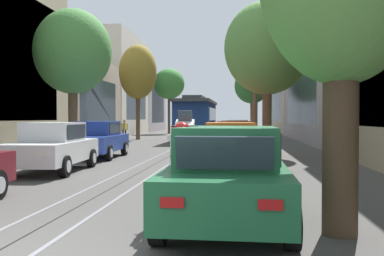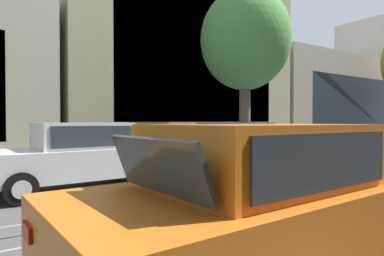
# 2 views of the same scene
# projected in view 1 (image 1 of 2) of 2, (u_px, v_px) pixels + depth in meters

# --- Properties ---
(ground_plane) EXTENTS (160.00, 160.00, 0.00)m
(ground_plane) POSITION_uv_depth(u_px,v_px,m) (191.00, 144.00, 29.06)
(ground_plane) COLOR #4C4947
(trolley_track_rails) EXTENTS (1.14, 70.62, 0.01)m
(trolley_track_rails) POSITION_uv_depth(u_px,v_px,m) (197.00, 141.00, 33.30)
(trolley_track_rails) COLOR gray
(trolley_track_rails) RESTS_ON ground
(building_facade_left) EXTENTS (5.65, 62.32, 10.62)m
(building_facade_left) POSITION_uv_depth(u_px,v_px,m) (71.00, 85.00, 34.74)
(building_facade_left) COLOR #BCAD93
(building_facade_left) RESTS_ON ground
(building_facade_right) EXTENTS (5.70, 62.32, 9.56)m
(building_facade_right) POSITION_uv_depth(u_px,v_px,m) (331.00, 81.00, 33.37)
(building_facade_right) COLOR tan
(building_facade_right) RESTS_ON ground
(parked_car_white_second_left) EXTENTS (2.14, 4.42, 1.58)m
(parked_car_white_second_left) POSITION_uv_depth(u_px,v_px,m) (53.00, 147.00, 14.14)
(parked_car_white_second_left) COLOR silver
(parked_car_white_second_left) RESTS_ON ground
(parked_car_blue_mid_left) EXTENTS (2.07, 4.39, 1.58)m
(parked_car_blue_mid_left) POSITION_uv_depth(u_px,v_px,m) (97.00, 139.00, 19.06)
(parked_car_blue_mid_left) COLOR #233D93
(parked_car_blue_mid_left) RESTS_ON ground
(parked_car_green_near_right) EXTENTS (2.06, 4.39, 1.58)m
(parked_car_green_near_right) POSITION_uv_depth(u_px,v_px,m) (228.00, 175.00, 7.10)
(parked_car_green_near_right) COLOR #1E6038
(parked_car_green_near_right) RESTS_ON ground
(parked_car_orange_second_right) EXTENTS (2.13, 4.42, 1.58)m
(parked_car_orange_second_right) POSITION_uv_depth(u_px,v_px,m) (230.00, 147.00, 13.93)
(parked_car_orange_second_right) COLOR orange
(parked_car_orange_second_right) RESTS_ON ground
(parked_car_red_mid_right) EXTENTS (2.11, 4.41, 1.58)m
(parked_car_red_mid_right) POSITION_uv_depth(u_px,v_px,m) (235.00, 138.00, 19.84)
(parked_car_red_mid_right) COLOR red
(parked_car_red_mid_right) RESTS_ON ground
(parked_car_green_fourth_right) EXTENTS (2.03, 4.38, 1.58)m
(parked_car_green_fourth_right) POSITION_uv_depth(u_px,v_px,m) (234.00, 133.00, 26.36)
(parked_car_green_fourth_right) COLOR #1E6038
(parked_car_green_fourth_right) RESTS_ON ground
(parked_car_red_fifth_right) EXTENTS (2.04, 4.38, 1.58)m
(parked_car_red_fifth_right) POSITION_uv_depth(u_px,v_px,m) (237.00, 130.00, 33.43)
(parked_car_red_fifth_right) COLOR red
(parked_car_red_fifth_right) RESTS_ON ground
(street_tree_kerb_left_second) EXTENTS (3.79, 3.57, 7.05)m
(street_tree_kerb_left_second) POSITION_uv_depth(u_px,v_px,m) (73.00, 52.00, 21.49)
(street_tree_kerb_left_second) COLOR brown
(street_tree_kerb_left_second) RESTS_ON ground
(street_tree_kerb_left_mid) EXTENTS (3.03, 2.79, 7.60)m
(street_tree_kerb_left_mid) POSITION_uv_depth(u_px,v_px,m) (138.00, 72.00, 35.24)
(street_tree_kerb_left_mid) COLOR brown
(street_tree_kerb_left_mid) RESTS_ON ground
(street_tree_kerb_left_fourth) EXTENTS (3.44, 3.64, 7.18)m
(street_tree_kerb_left_fourth) POSITION_uv_depth(u_px,v_px,m) (169.00, 84.00, 48.54)
(street_tree_kerb_left_fourth) COLOR #4C3826
(street_tree_kerb_left_fourth) RESTS_ON ground
(street_tree_kerb_right_second) EXTENTS (3.99, 3.42, 7.17)m
(street_tree_kerb_right_second) POSITION_uv_depth(u_px,v_px,m) (267.00, 49.00, 20.44)
(street_tree_kerb_right_second) COLOR brown
(street_tree_kerb_right_second) RESTS_ON ground
(street_tree_kerb_right_mid) EXTENTS (2.75, 2.59, 8.09)m
(street_tree_kerb_right_mid) POSITION_uv_depth(u_px,v_px,m) (255.00, 63.00, 34.27)
(street_tree_kerb_right_mid) COLOR brown
(street_tree_kerb_right_mid) RESTS_ON ground
(street_tree_kerb_right_fourth) EXTENTS (3.73, 3.29, 7.13)m
(street_tree_kerb_right_fourth) POSITION_uv_depth(u_px,v_px,m) (252.00, 86.00, 47.57)
(street_tree_kerb_right_fourth) COLOR brown
(street_tree_kerb_right_fourth) RESTS_ON ground
(cable_car_trolley) EXTENTS (2.66, 9.15, 3.28)m
(cable_car_trolley) POSITION_uv_depth(u_px,v_px,m) (196.00, 119.00, 32.53)
(cable_car_trolley) COLOR navy
(cable_car_trolley) RESTS_ON ground
(motorcycle_with_rider) EXTENTS (0.50, 1.85, 1.85)m
(motorcycle_with_rider) POSITION_uv_depth(u_px,v_px,m) (183.00, 164.00, 7.26)
(motorcycle_with_rider) COLOR black
(motorcycle_with_rider) RESTS_ON ground
(pedestrian_on_left_pavement) EXTENTS (0.55, 0.37, 1.60)m
(pedestrian_on_left_pavement) POSITION_uv_depth(u_px,v_px,m) (124.00, 128.00, 35.07)
(pedestrian_on_left_pavement) COLOR #282D38
(pedestrian_on_left_pavement) RESTS_ON ground
(pedestrian_on_right_pavement) EXTENTS (0.55, 0.42, 1.71)m
(pedestrian_on_right_pavement) POSITION_uv_depth(u_px,v_px,m) (336.00, 137.00, 17.67)
(pedestrian_on_right_pavement) COLOR black
(pedestrian_on_right_pavement) RESTS_ON ground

